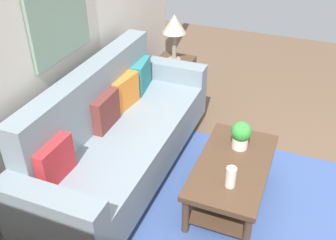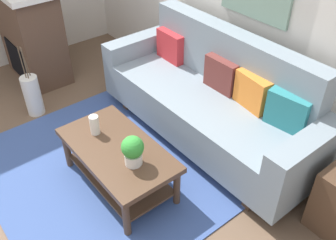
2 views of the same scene
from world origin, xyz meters
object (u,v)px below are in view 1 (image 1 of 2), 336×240
object	(u,v)px
throw_pillow_crimson	(54,161)
framed_painting	(59,17)
throw_pillow_teal	(141,76)
throw_pillow_maroon	(105,111)
table_lamp	(174,26)
throw_pillow_orange	(124,92)
tabletop_vase	(231,177)
couch	(119,136)
coffee_table	(232,174)
potted_plant_tabletop	(241,134)
side_table	(174,81)

from	to	relation	value
throw_pillow_crimson	framed_painting	distance (m)	1.18
throw_pillow_teal	framed_painting	bearing A→B (deg)	156.11
throw_pillow_maroon	table_lamp	distance (m)	1.55
throw_pillow_orange	throw_pillow_teal	size ratio (longest dim) A/B	1.00
table_lamp	framed_painting	distance (m)	1.66
throw_pillow_orange	table_lamp	size ratio (longest dim) A/B	0.63
throw_pillow_teal	tabletop_vase	world-z (taller)	throw_pillow_teal
throw_pillow_maroon	table_lamp	world-z (taller)	table_lamp
throw_pillow_crimson	table_lamp	distance (m)	2.31
couch	throw_pillow_crimson	world-z (taller)	couch
throw_pillow_maroon	tabletop_vase	bearing A→B (deg)	-102.02
couch	tabletop_vase	size ratio (longest dim) A/B	13.51
throw_pillow_crimson	throw_pillow_maroon	xyz separation A→B (m)	(0.77, 0.00, 0.00)
throw_pillow_maroon	coffee_table	bearing A→B (deg)	-89.50
coffee_table	throw_pillow_crimson	bearing A→B (deg)	122.71
throw_pillow_teal	framed_painting	world-z (taller)	framed_painting
framed_painting	throw_pillow_orange	bearing A→B (deg)	-41.54
throw_pillow_orange	potted_plant_tabletop	xyz separation A→B (m)	(-0.13, -1.21, -0.11)
throw_pillow_maroon	throw_pillow_orange	world-z (taller)	same
throw_pillow_orange	framed_painting	world-z (taller)	framed_painting
potted_plant_tabletop	framed_painting	bearing A→B (deg)	99.31
coffee_table	side_table	bearing A→B (deg)	36.74
potted_plant_tabletop	couch	bearing A→B (deg)	103.18
potted_plant_tabletop	side_table	size ratio (longest dim) A/B	0.47
throw_pillow_teal	tabletop_vase	xyz separation A→B (m)	(-1.04, -1.26, -0.16)
throw_pillow_maroon	table_lamp	size ratio (longest dim) A/B	0.63
throw_pillow_orange	side_table	xyz separation A→B (m)	(1.13, -0.09, -0.40)
side_table	framed_painting	bearing A→B (deg)	163.96
tabletop_vase	couch	bearing A→B (deg)	76.71
throw_pillow_teal	table_lamp	world-z (taller)	table_lamp
couch	throw_pillow_maroon	bearing A→B (deg)	90.00
couch	table_lamp	size ratio (longest dim) A/B	4.26
throw_pillow_orange	framed_painting	distance (m)	0.98
couch	framed_painting	distance (m)	1.18
throw_pillow_teal	coffee_table	size ratio (longest dim) A/B	0.33
throw_pillow_orange	throw_pillow_crimson	bearing A→B (deg)	180.00
throw_pillow_maroon	side_table	xyz separation A→B (m)	(1.51, -0.09, -0.40)
throw_pillow_crimson	framed_painting	xyz separation A→B (m)	(0.77, 0.34, 0.83)
framed_painting	coffee_table	bearing A→B (deg)	-89.61
tabletop_vase	framed_painting	size ratio (longest dim) A/B	0.23
throw_pillow_maroon	couch	bearing A→B (deg)	-90.00
tabletop_vase	table_lamp	xyz separation A→B (m)	(1.78, 1.16, 0.47)
couch	potted_plant_tabletop	xyz separation A→B (m)	(0.25, -1.09, 0.14)
throw_pillow_maroon	throw_pillow_orange	distance (m)	0.38
couch	throw_pillow_orange	size ratio (longest dim) A/B	6.74
throw_pillow_teal	side_table	size ratio (longest dim) A/B	0.64
couch	throw_pillow_maroon	xyz separation A→B (m)	(0.00, 0.12, 0.25)
throw_pillow_maroon	tabletop_vase	size ratio (longest dim) A/B	2.01
couch	table_lamp	xyz separation A→B (m)	(1.51, 0.03, 0.56)
coffee_table	framed_painting	bearing A→B (deg)	90.39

